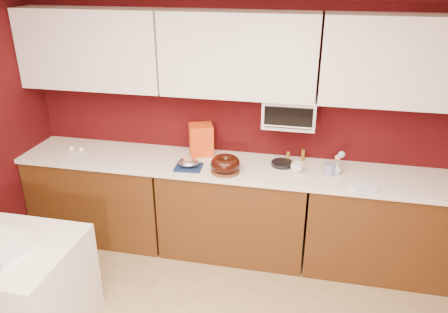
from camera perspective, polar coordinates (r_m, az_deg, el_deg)
wall_back at (r=4.05m, az=2.24°, el=5.18°), size 4.00×0.02×2.50m
base_cabinet_left at (r=4.52m, az=-15.60°, el=-5.00°), size 1.31×0.58×0.86m
base_cabinet_center at (r=4.11m, az=1.30°, el=-7.08°), size 1.31×0.58×0.86m
base_cabinet_right at (r=4.12m, az=20.05°, el=-8.65°), size 1.31×0.58×0.86m
countertop at (r=3.90m, az=1.36°, el=-1.39°), size 4.00×0.62×0.04m
upper_cabinet_left at (r=4.18m, az=-16.86°, el=13.31°), size 1.31×0.33×0.70m
upper_cabinet_center at (r=3.74m, az=1.93°, el=13.14°), size 1.31×0.33×0.70m
upper_cabinet_right at (r=3.75m, az=22.86°, el=11.35°), size 1.31×0.33×0.70m
toaster_oven at (r=3.82m, az=8.57°, el=5.78°), size 0.45×0.30×0.25m
toaster_oven_door at (r=3.67m, az=8.38°, el=5.03°), size 0.40×0.02×0.18m
toaster_oven_handle at (r=3.68m, az=8.30°, el=3.85°), size 0.42×0.02×0.02m
dining_table at (r=3.67m, az=-26.14°, el=-15.28°), size 1.00×0.80×0.75m
cake_base at (r=3.76m, az=0.18°, el=-1.89°), size 0.30×0.30×0.02m
bundt_cake at (r=3.73m, az=0.18°, el=-0.94°), size 0.29×0.29×0.10m
navy_towel at (r=3.85m, az=-4.65°, el=-1.39°), size 0.24×0.21×0.02m
foil_ham_nest at (r=3.83m, az=-4.68°, el=-0.77°), size 0.23×0.21×0.07m
roasted_ham at (r=3.82m, az=-4.69°, el=-0.43°), size 0.11×0.10×0.06m
pandoro_box at (r=4.08m, az=-3.00°, el=2.23°), size 0.27×0.26×0.29m
dark_pan at (r=3.91m, az=7.60°, el=-0.93°), size 0.21×0.21×0.03m
coffee_mug at (r=3.80m, az=9.51°, el=-1.30°), size 0.12×0.12×0.10m
blue_jar at (r=3.80m, az=13.57°, el=-1.63°), size 0.11×0.11×0.11m
flower_vase at (r=3.84m, az=14.50°, el=-1.36°), size 0.09×0.09×0.11m
flower_pink at (r=3.80m, az=14.64°, el=-0.13°), size 0.05×0.05×0.05m
flower_blue at (r=3.82m, az=15.11°, el=0.26°), size 0.06×0.06×0.06m
china_plate at (r=3.68m, az=17.80°, el=-3.80°), size 0.24×0.24×0.01m
amber_bottle at (r=3.99m, az=8.36°, el=-0.03°), size 0.04×0.04×0.09m
egg_left at (r=4.39m, az=-18.16°, el=0.94°), size 0.06×0.05×0.04m
egg_right at (r=4.44m, az=-19.29°, el=1.01°), size 0.07×0.06×0.05m
amber_bottle_tall at (r=4.03m, az=10.27°, el=0.19°), size 0.04×0.04×0.11m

